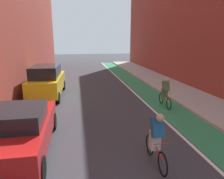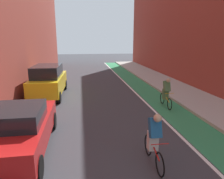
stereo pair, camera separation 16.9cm
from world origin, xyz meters
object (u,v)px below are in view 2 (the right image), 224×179
at_px(cyclist_mid, 154,138).
at_px(cyclist_trailing, 166,91).
at_px(parked_suv_yellow_cab, 48,80).
at_px(parked_sedan_red, 17,129).

distance_m(cyclist_mid, cyclist_trailing, 5.57).
relative_size(parked_suv_yellow_cab, cyclist_mid, 2.67).
distance_m(parked_sedan_red, parked_suv_yellow_cab, 6.81).
xyz_separation_m(parked_sedan_red, parked_suv_yellow_cab, (-0.00, 6.81, 0.23)).
bearing_deg(cyclist_mid, cyclist_trailing, 63.71).
bearing_deg(parked_suv_yellow_cab, cyclist_mid, -63.52).
xyz_separation_m(parked_sedan_red, cyclist_mid, (4.05, -1.32, 0.02)).
relative_size(parked_suv_yellow_cab, cyclist_trailing, 2.74).
xyz_separation_m(cyclist_mid, cyclist_trailing, (2.47, 4.99, 0.03)).
height_order(parked_sedan_red, parked_suv_yellow_cab, parked_suv_yellow_cab).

